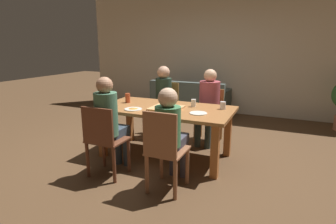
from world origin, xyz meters
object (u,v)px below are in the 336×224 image
object	(u,v)px
dining_table	(165,115)
couch	(190,103)
chair_3	(166,107)
person_3	(162,96)
pizza_box_0	(166,108)
plate_0	(198,113)
drinking_glass_0	(128,98)
drinking_glass_1	(193,103)
chair_1	(210,112)
person_2	(171,130)
person_0	(110,119)
plate_1	(133,109)
chair_0	(103,139)
person_1	(208,100)
chair_2	(165,150)
drinking_glass_2	(223,105)

from	to	relation	value
dining_table	couch	bearing A→B (deg)	100.59
chair_3	person_3	size ratio (longest dim) A/B	0.75
chair_3	pizza_box_0	xyz separation A→B (m)	(0.47, -1.02, 0.24)
plate_0	drinking_glass_0	bearing A→B (deg)	169.39
plate_0	drinking_glass_1	world-z (taller)	drinking_glass_1
chair_1	drinking_glass_1	distance (m)	0.81
couch	person_2	bearing A→B (deg)	-74.91
person_3	drinking_glass_1	distance (m)	0.98
person_0	drinking_glass_0	size ratio (longest dim) A/B	8.58
chair_3	drinking_glass_0	world-z (taller)	chair_3
plate_0	plate_1	world-z (taller)	plate_1
dining_table	person_2	distance (m)	0.87
drinking_glass_0	couch	bearing A→B (deg)	85.05
chair_0	chair_3	distance (m)	1.85
person_3	plate_1	bearing A→B (deg)	-86.65
chair_1	couch	size ratio (longest dim) A/B	0.51
chair_1	plate_0	size ratio (longest dim) A/B	3.85
pizza_box_0	dining_table	bearing A→B (deg)	125.50
person_2	plate_0	world-z (taller)	person_2
couch	pizza_box_0	bearing A→B (deg)	-78.58
pizza_box_0	drinking_glass_0	size ratio (longest dim) A/B	2.88
chair_1	couch	world-z (taller)	chair_1
person_2	person_3	bearing A→B (deg)	117.71
dining_table	pizza_box_0	bearing A→B (deg)	-54.50
chair_1	person_2	bearing A→B (deg)	-90.00
pizza_box_0	drinking_glass_0	world-z (taller)	drinking_glass_0
person_1	chair_3	distance (m)	0.86
couch	dining_table	bearing A→B (deg)	-79.41
person_1	person_2	xyz separation A→B (m)	(0.00, -1.58, -0.04)
plate_1	couch	world-z (taller)	couch
pizza_box_0	chair_0	bearing A→B (deg)	-119.46
dining_table	pizza_box_0	xyz separation A→B (m)	(0.05, -0.07, 0.12)
person_3	chair_3	bearing A→B (deg)	90.00
person_1	chair_1	bearing A→B (deg)	90.00
chair_2	person_2	world-z (taller)	person_2
person_1	pizza_box_0	world-z (taller)	person_1
chair_0	chair_1	xyz separation A→B (m)	(0.83, 1.86, -0.01)
couch	drinking_glass_0	bearing A→B (deg)	-94.95
plate_1	drinking_glass_0	xyz separation A→B (m)	(-0.31, 0.37, 0.06)
plate_0	drinking_glass_2	size ratio (longest dim) A/B	2.16
person_0	person_1	distance (m)	1.78
person_3	drinking_glass_0	distance (m)	0.78
person_2	drinking_glass_1	size ratio (longest dim) A/B	10.80
chair_2	chair_3	distance (m)	2.05
drinking_glass_2	person_2	bearing A→B (deg)	-110.22
person_3	drinking_glass_1	xyz separation A→B (m)	(0.77, -0.60, 0.06)
drinking_glass_0	chair_2	bearing A→B (deg)	-42.98
person_0	plate_1	xyz separation A→B (m)	(0.06, 0.46, 0.03)
person_0	couch	distance (m)	3.24
person_0	chair_2	size ratio (longest dim) A/B	1.31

